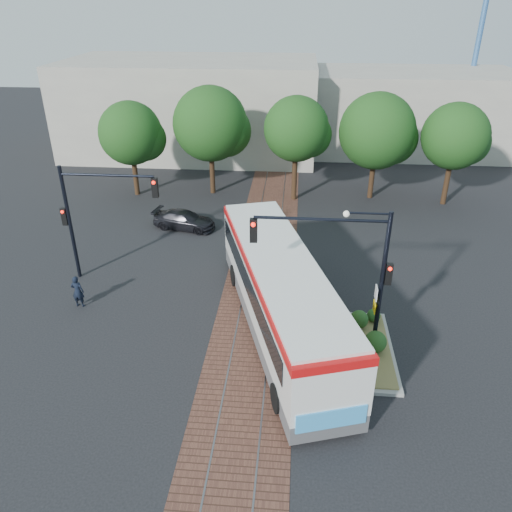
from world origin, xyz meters
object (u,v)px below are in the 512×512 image
object	(u,v)px
city_bus	(280,291)
traffic_island	(367,343)
signal_pole_left	(89,209)
signal_pole_main	(352,260)
officer	(78,291)
parked_car	(184,220)

from	to	relation	value
city_bus	traffic_island	xyz separation A→B (m)	(3.68, -1.21, -1.62)
city_bus	signal_pole_left	xyz separation A→B (m)	(-9.51, 3.69, 1.92)
city_bus	traffic_island	distance (m)	4.20
traffic_island	signal_pole_left	world-z (taller)	signal_pole_left
city_bus	traffic_island	bearing A→B (deg)	-35.07
city_bus	signal_pole_left	distance (m)	10.38
signal_pole_main	officer	bearing A→B (deg)	170.29
signal_pole_main	officer	size ratio (longest dim) A/B	3.71
signal_pole_main	city_bus	bearing A→B (deg)	157.65
signal_pole_main	officer	world-z (taller)	signal_pole_main
officer	signal_pole_left	bearing A→B (deg)	-88.15
city_bus	officer	xyz separation A→B (m)	(-9.52, 0.98, -1.14)
city_bus	officer	distance (m)	9.64
city_bus	parked_car	xyz separation A→B (m)	(-6.41, 10.08, -1.38)
signal_pole_left	parked_car	size ratio (longest dim) A/B	1.53
signal_pole_left	signal_pole_main	bearing A→B (deg)	-21.45
city_bus	signal_pole_main	xyz separation A→B (m)	(2.72, -1.12, 2.21)
signal_pole_main	signal_pole_left	bearing A→B (deg)	158.55
traffic_island	officer	world-z (taller)	officer
signal_pole_left	officer	xyz separation A→B (m)	(-0.01, -2.71, -3.05)
traffic_island	signal_pole_main	xyz separation A→B (m)	(-0.96, 0.09, 3.83)
city_bus	signal_pole_left	size ratio (longest dim) A/B	2.21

